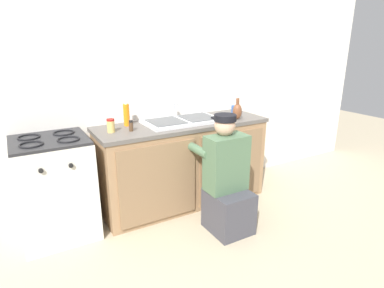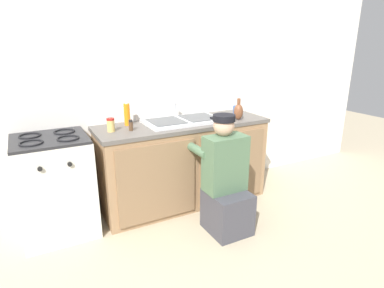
% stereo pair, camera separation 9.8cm
% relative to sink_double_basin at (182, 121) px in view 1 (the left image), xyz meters
% --- Properties ---
extents(ground_plane, '(12.00, 12.00, 0.00)m').
position_rel_sink_double_basin_xyz_m(ground_plane, '(0.00, -0.30, -0.93)').
color(ground_plane, tan).
extents(back_wall, '(6.00, 0.10, 2.50)m').
position_rel_sink_double_basin_xyz_m(back_wall, '(0.00, 0.35, 0.32)').
color(back_wall, silver).
rests_on(back_wall, ground_plane).
extents(counter_cabinet, '(1.79, 0.62, 0.87)m').
position_rel_sink_double_basin_xyz_m(counter_cabinet, '(0.00, -0.01, -0.49)').
color(counter_cabinet, '#997551').
rests_on(counter_cabinet, ground_plane).
extents(countertop, '(1.83, 0.62, 0.04)m').
position_rel_sink_double_basin_xyz_m(countertop, '(0.00, -0.00, -0.04)').
color(countertop, '#5B5651').
rests_on(countertop, counter_cabinet).
extents(sink_double_basin, '(0.80, 0.44, 0.19)m').
position_rel_sink_double_basin_xyz_m(sink_double_basin, '(0.00, 0.00, 0.00)').
color(sink_double_basin, silver).
rests_on(sink_double_basin, countertop).
extents(stove_range, '(0.63, 0.62, 0.94)m').
position_rel_sink_double_basin_xyz_m(stove_range, '(-1.30, -0.00, -0.46)').
color(stove_range, silver).
rests_on(stove_range, ground_plane).
extents(plumber_person, '(0.42, 0.61, 1.10)m').
position_rel_sink_double_basin_xyz_m(plumber_person, '(0.09, -0.69, -0.47)').
color(plumber_person, '#3F3F47').
rests_on(plumber_person, ground_plane).
extents(coffee_mug, '(0.13, 0.08, 0.10)m').
position_rel_sink_double_basin_xyz_m(coffee_mug, '(0.74, 0.07, 0.03)').
color(coffee_mug, '#335699').
rests_on(coffee_mug, countertop).
extents(soap_bottle_orange, '(0.06, 0.06, 0.25)m').
position_rel_sink_double_basin_xyz_m(soap_bottle_orange, '(-0.55, 0.15, 0.09)').
color(soap_bottle_orange, orange).
rests_on(soap_bottle_orange, countertop).
extents(spice_bottle_pepper, '(0.04, 0.04, 0.10)m').
position_rel_sink_double_basin_xyz_m(spice_bottle_pepper, '(-0.58, -0.06, 0.03)').
color(spice_bottle_pepper, '#513823').
rests_on(spice_bottle_pepper, countertop).
extents(vase_decorative, '(0.10, 0.10, 0.23)m').
position_rel_sink_double_basin_xyz_m(vase_decorative, '(0.58, -0.17, 0.07)').
color(vase_decorative, brown).
rests_on(vase_decorative, countertop).
extents(condiment_jar, '(0.07, 0.07, 0.13)m').
position_rel_sink_double_basin_xyz_m(condiment_jar, '(-0.76, -0.01, 0.05)').
color(condiment_jar, '#DBB760').
rests_on(condiment_jar, countertop).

